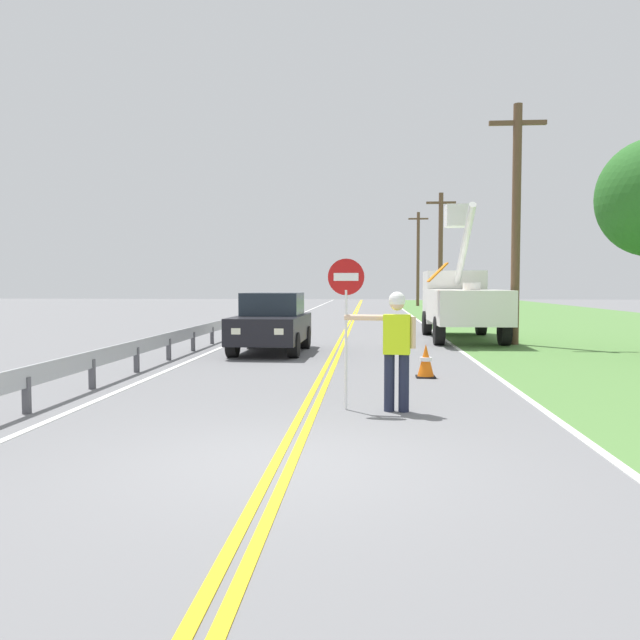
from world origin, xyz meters
TOP-DOWN VIEW (x-y plane):
  - ground_plane at (0.00, 0.00)m, footprint 160.00×160.00m
  - grass_verge_right at (11.60, 20.00)m, footprint 16.00×110.00m
  - centerline_yellow_left at (-0.09, 20.00)m, footprint 0.11×110.00m
  - centerline_yellow_right at (0.09, 20.00)m, footprint 0.11×110.00m
  - edge_line_right at (3.60, 20.00)m, footprint 0.12×110.00m
  - edge_line_left at (-3.60, 20.00)m, footprint 0.12×110.00m
  - flagger_worker at (1.33, 2.95)m, footprint 1.08×0.29m
  - stop_sign_paddle at (0.57, 3.04)m, footprint 0.56×0.04m
  - utility_bucket_truck at (4.19, 16.48)m, footprint 2.67×6.81m
  - oncoming_sedan_nearest at (-1.85, 11.32)m, footprint 1.99×4.14m
  - utility_pole_near at (5.62, 14.35)m, footprint 1.80×0.28m
  - utility_pole_mid at (5.31, 33.34)m, footprint 1.80×0.28m
  - utility_pole_far at (5.39, 52.55)m, footprint 1.80×0.28m
  - traffic_cone_lead at (2.10, 6.62)m, footprint 0.40×0.40m
  - guardrail_left_shoulder at (-4.20, 14.95)m, footprint 0.10×32.00m

SIDE VIEW (x-z plane):
  - ground_plane at x=0.00m, z-range 0.00..0.00m
  - grass_verge_right at x=11.60m, z-range 0.00..0.01m
  - centerline_yellow_left at x=-0.09m, z-range 0.00..0.01m
  - centerline_yellow_right at x=0.09m, z-range 0.00..0.01m
  - edge_line_right at x=3.60m, z-range 0.00..0.01m
  - edge_line_left at x=-3.60m, z-range 0.00..0.01m
  - traffic_cone_lead at x=2.10m, z-range -0.01..0.69m
  - guardrail_left_shoulder at x=-4.20m, z-range 0.16..0.87m
  - oncoming_sedan_nearest at x=-1.85m, z-range -0.02..1.68m
  - flagger_worker at x=1.33m, z-range 0.13..1.96m
  - utility_bucket_truck at x=4.19m, z-range -1.05..3.83m
  - stop_sign_paddle at x=0.57m, z-range 0.54..2.87m
  - utility_pole_mid at x=5.31m, z-range 0.18..7.75m
  - utility_pole_near at x=5.62m, z-range 0.18..7.86m
  - utility_pole_far at x=5.39m, z-range 0.18..8.73m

